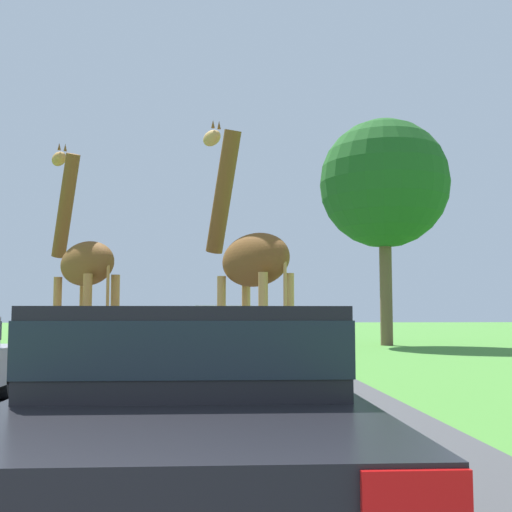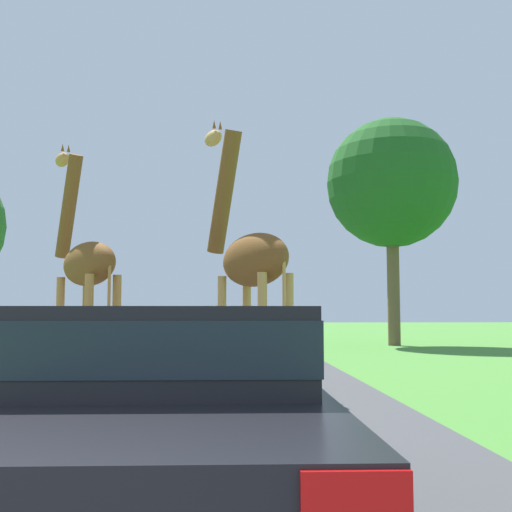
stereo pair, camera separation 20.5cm
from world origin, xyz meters
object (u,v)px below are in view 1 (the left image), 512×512
Objects in this scene: giraffe_companion at (83,263)px; car_lead_maroon at (192,413)px; car_far_ahead at (167,326)px; tree_right_cluster at (384,184)px; giraffe_near_road at (248,255)px; car_queue_left at (224,330)px.

car_lead_maroon is at bearing -108.92° from giraffe_companion.
tree_right_cluster is (9.01, -3.61, 5.78)m from car_far_ahead.
giraffe_near_road is at bearing -62.06° from giraffe_companion.
car_far_ahead is (-2.20, 24.98, -0.02)m from car_lead_maroon.
car_lead_maroon reaches higher than car_far_ahead.
tree_right_cluster is at bearing 45.42° from car_queue_left.
giraffe_near_road is 1.09× the size of car_far_ahead.
car_queue_left is at bearing 88.92° from car_lead_maroon.
giraffe_near_road is 7.27m from car_lead_maroon.
car_lead_maroon is 23.16m from tree_right_cluster.
giraffe_near_road is 18.21m from car_far_ahead.
giraffe_near_road reaches higher than giraffe_companion.
car_queue_left is (0.28, 14.74, 0.07)m from car_lead_maroon.
car_far_ahead is 0.50× the size of tree_right_cluster.
giraffe_companion reaches higher than car_queue_left.
giraffe_companion is (-3.15, 1.61, -0.04)m from giraffe_near_road.
car_far_ahead is at bearing 103.59° from car_queue_left.
car_queue_left is at bearing -134.58° from tree_right_cluster.
car_queue_left is at bearing -76.41° from car_far_ahead.
car_far_ahead is (-2.84, 17.92, -1.60)m from giraffe_near_road.
tree_right_cluster reaches higher than giraffe_companion.
car_queue_left is 0.94× the size of car_far_ahead.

